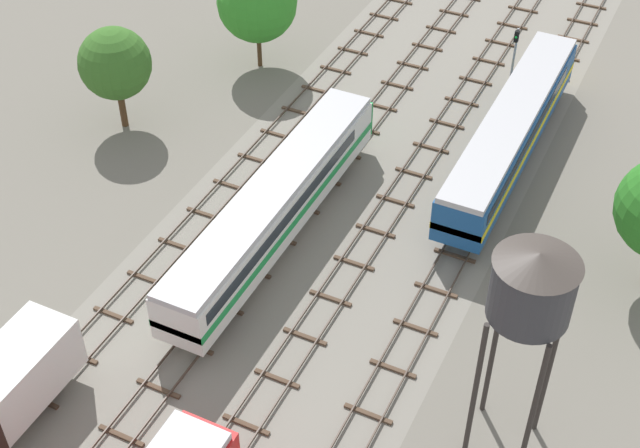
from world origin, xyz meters
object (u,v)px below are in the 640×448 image
at_px(diesel_railcar_centre_midfar, 511,130).
at_px(water_tower, 532,289).
at_px(diesel_railcar_left_mid, 274,205).
at_px(signal_post_nearest, 515,51).

distance_m(diesel_railcar_centre_midfar, water_tower, 21.99).
distance_m(diesel_railcar_left_mid, signal_post_nearest, 22.50).
relative_size(diesel_railcar_left_mid, diesel_railcar_centre_midfar, 1.00).
bearing_deg(signal_post_nearest, diesel_railcar_left_mid, -108.60).
xyz_separation_m(diesel_railcar_centre_midfar, signal_post_nearest, (-2.39, 8.68, 0.39)).
distance_m(diesel_railcar_centre_midfar, signal_post_nearest, 9.02).
xyz_separation_m(diesel_railcar_left_mid, signal_post_nearest, (7.17, 21.32, 0.39)).
distance_m(diesel_railcar_left_mid, diesel_railcar_centre_midfar, 15.85).
bearing_deg(diesel_railcar_centre_midfar, signal_post_nearest, 105.40).
bearing_deg(diesel_railcar_centre_midfar, diesel_railcar_left_mid, -127.13).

